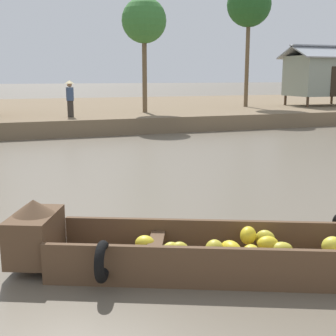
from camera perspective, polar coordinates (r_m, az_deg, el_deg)
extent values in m
plane|color=#665B4C|center=(10.68, -10.07, -2.59)|extent=(300.00, 300.00, 0.00)
cube|color=#756047|center=(29.42, -16.44, 6.81)|extent=(160.00, 20.00, 0.73)
cube|color=brown|center=(6.26, 7.99, -12.32)|extent=(4.86, 2.96, 0.12)
cube|color=brown|center=(6.66, 7.73, -8.33)|extent=(4.44, 1.98, 0.42)
cube|color=brown|center=(5.67, 8.46, -12.01)|extent=(4.44, 1.98, 0.42)
cube|color=brown|center=(6.49, -16.50, -8.27)|extent=(0.90, 1.12, 0.63)
cone|color=brown|center=(6.36, -16.72, -4.74)|extent=(0.74, 0.74, 0.20)
cube|color=brown|center=(6.16, -1.62, -9.70)|extent=(0.59, 1.03, 0.05)
torus|color=black|center=(5.64, -8.33, -11.68)|extent=(0.32, 0.52, 0.52)
ellipsoid|color=gold|center=(6.18, 14.26, -9.92)|extent=(0.34, 0.30, 0.18)
ellipsoid|color=yellow|center=(5.88, 7.99, -10.16)|extent=(0.27, 0.35, 0.21)
ellipsoid|color=gold|center=(5.87, 5.91, -10.34)|extent=(0.36, 0.36, 0.28)
ellipsoid|color=yellow|center=(6.47, 20.18, -9.32)|extent=(0.37, 0.35, 0.27)
ellipsoid|color=yellow|center=(5.89, 10.45, -10.52)|extent=(0.32, 0.31, 0.21)
ellipsoid|color=yellow|center=(5.86, 0.38, -10.65)|extent=(0.27, 0.22, 0.27)
ellipsoid|color=yellow|center=(6.36, 10.12, -8.41)|extent=(0.35, 0.35, 0.25)
ellipsoid|color=gold|center=(6.45, 12.23, -8.81)|extent=(0.33, 0.33, 0.26)
ellipsoid|color=yellow|center=(6.21, 12.55, -9.37)|extent=(0.34, 0.30, 0.21)
ellipsoid|color=yellow|center=(6.24, -2.97, -9.47)|extent=(0.35, 0.33, 0.21)
ellipsoid|color=gold|center=(5.88, -0.51, -10.98)|extent=(0.34, 0.28, 0.21)
ellipsoid|color=gold|center=(5.85, 1.46, -10.55)|extent=(0.31, 0.27, 0.26)
cylinder|color=#4C3826|center=(28.56, 17.29, 7.99)|extent=(0.16, 0.16, 0.62)
cylinder|color=#4C3826|center=(30.45, 14.67, 8.33)|extent=(0.16, 0.16, 0.62)
cylinder|color=#4C3826|center=(32.64, 20.05, 8.20)|extent=(0.16, 0.16, 0.62)
cube|color=gray|center=(30.55, 18.95, 10.98)|extent=(4.06, 2.72, 2.46)
cube|color=#2D2319|center=(29.48, 20.60, 10.23)|extent=(0.80, 0.04, 1.80)
cube|color=#9399A0|center=(30.05, 19.97, 13.73)|extent=(4.76, 1.85, 0.84)
cube|color=#9399A0|center=(31.12, 18.34, 13.74)|extent=(4.76, 1.85, 0.84)
cylinder|color=brown|center=(23.46, -2.99, 12.16)|extent=(0.24, 0.24, 4.18)
sphere|color=#387533|center=(23.61, -3.06, 18.21)|extent=(2.24, 2.24, 2.24)
cylinder|color=brown|center=(28.22, 10.01, 13.34)|extent=(0.24, 0.24, 5.59)
sphere|color=#235623|center=(28.51, 10.25, 19.77)|extent=(2.60, 2.60, 2.60)
cylinder|color=#332D28|center=(21.24, -12.27, 7.35)|extent=(0.28, 0.28, 0.75)
cylinder|color=#384C70|center=(21.21, -12.35, 9.16)|extent=(0.34, 0.34, 0.60)
sphere|color=#9E7556|center=(21.19, -12.40, 10.30)|extent=(0.22, 0.22, 0.22)
cone|color=tan|center=(21.19, -12.41, 10.62)|extent=(0.44, 0.44, 0.14)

